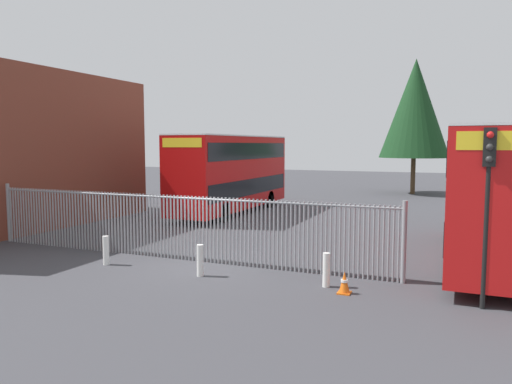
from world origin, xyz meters
TOP-DOWN VIEW (x-y plane):
  - ground_plane at (0.00, 8.00)m, footprint 100.00×100.00m
  - palisade_fence at (-1.46, 0.00)m, footprint 15.50×0.14m
  - double_decker_bus_near_gate at (8.56, 3.86)m, footprint 2.54×10.81m
  - double_decker_bus_behind_fence_left at (-4.49, 11.09)m, footprint 2.54×10.81m
  - bollard_near_left at (-2.94, -1.58)m, footprint 0.20×0.20m
  - bollard_center_front at (0.57, -1.59)m, footprint 0.20×0.20m
  - bollard_near_right at (4.31, -1.21)m, footprint 0.20×0.20m
  - traffic_cone_by_gate at (4.91, -1.61)m, footprint 0.34×0.34m
  - traffic_light_kerbside at (8.22, -1.52)m, footprint 0.28×0.33m
  - tree_tall_back at (4.02, 26.48)m, footprint 5.38×5.38m

SIDE VIEW (x-z plane):
  - ground_plane at x=0.00m, z-range 0.00..0.00m
  - traffic_cone_by_gate at x=4.91m, z-range -0.01..0.58m
  - bollard_near_left at x=-2.94m, z-range 0.00..0.95m
  - bollard_center_front at x=0.57m, z-range 0.00..0.95m
  - bollard_near_right at x=4.31m, z-range 0.00..0.95m
  - palisade_fence at x=-1.46m, z-range 0.00..2.35m
  - double_decker_bus_near_gate at x=8.56m, z-range 0.21..4.63m
  - double_decker_bus_behind_fence_left at x=-4.49m, z-range 0.21..4.63m
  - traffic_light_kerbside at x=8.22m, z-range 0.84..5.14m
  - tree_tall_back at x=4.02m, z-range 1.43..12.01m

